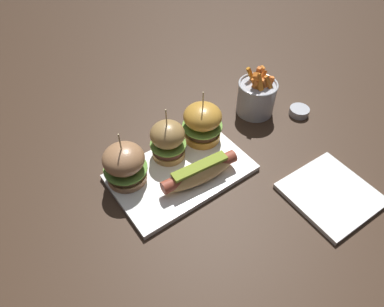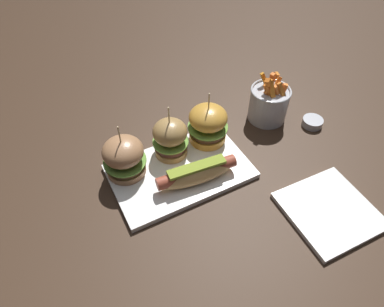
{
  "view_description": "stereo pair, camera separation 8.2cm",
  "coord_description": "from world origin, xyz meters",
  "px_view_note": "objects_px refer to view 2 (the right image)",
  "views": [
    {
      "loc": [
        -0.3,
        -0.45,
        0.65
      ],
      "look_at": [
        0.03,
        0.0,
        0.05
      ],
      "focal_mm": 32.21,
      "sensor_mm": 36.0,
      "label": 1
    },
    {
      "loc": [
        -0.23,
        -0.5,
        0.65
      ],
      "look_at": [
        0.03,
        0.0,
        0.05
      ],
      "focal_mm": 32.21,
      "sensor_mm": 36.0,
      "label": 2
    }
  ],
  "objects_px": {
    "slider_center": "(170,138)",
    "sauce_ramekin": "(312,122)",
    "fries_bucket": "(269,103)",
    "hot_dog": "(197,173)",
    "slider_left": "(124,157)",
    "side_plate": "(329,211)",
    "slider_right": "(208,124)",
    "platter_main": "(180,171)"
  },
  "relations": [
    {
      "from": "slider_left",
      "to": "fries_bucket",
      "type": "distance_m",
      "value": 0.43
    },
    {
      "from": "fries_bucket",
      "to": "sauce_ramekin",
      "type": "bearing_deg",
      "value": -42.6
    },
    {
      "from": "hot_dog",
      "to": "slider_right",
      "type": "distance_m",
      "value": 0.15
    },
    {
      "from": "slider_right",
      "to": "platter_main",
      "type": "bearing_deg",
      "value": -150.77
    },
    {
      "from": "fries_bucket",
      "to": "hot_dog",
      "type": "bearing_deg",
      "value": -157.53
    },
    {
      "from": "platter_main",
      "to": "slider_center",
      "type": "xyz_separation_m",
      "value": [
        0.01,
        0.06,
        0.06
      ]
    },
    {
      "from": "fries_bucket",
      "to": "sauce_ramekin",
      "type": "height_order",
      "value": "fries_bucket"
    },
    {
      "from": "slider_left",
      "to": "fries_bucket",
      "type": "relative_size",
      "value": 0.98
    },
    {
      "from": "slider_right",
      "to": "slider_left",
      "type": "bearing_deg",
      "value": -178.36
    },
    {
      "from": "slider_left",
      "to": "side_plate",
      "type": "height_order",
      "value": "slider_left"
    },
    {
      "from": "slider_left",
      "to": "sauce_ramekin",
      "type": "distance_m",
      "value": 0.53
    },
    {
      "from": "fries_bucket",
      "to": "sauce_ramekin",
      "type": "relative_size",
      "value": 2.6
    },
    {
      "from": "slider_center",
      "to": "slider_right",
      "type": "bearing_deg",
      "value": 0.43
    },
    {
      "from": "side_plate",
      "to": "sauce_ramekin",
      "type": "bearing_deg",
      "value": 56.12
    },
    {
      "from": "platter_main",
      "to": "slider_right",
      "type": "bearing_deg",
      "value": 29.23
    },
    {
      "from": "slider_right",
      "to": "fries_bucket",
      "type": "distance_m",
      "value": 0.2
    },
    {
      "from": "slider_center",
      "to": "slider_right",
      "type": "height_order",
      "value": "same"
    },
    {
      "from": "hot_dog",
      "to": "sauce_ramekin",
      "type": "xyz_separation_m",
      "value": [
        0.39,
        0.03,
        -0.03
      ]
    },
    {
      "from": "hot_dog",
      "to": "slider_center",
      "type": "height_order",
      "value": "slider_center"
    },
    {
      "from": "slider_left",
      "to": "side_plate",
      "type": "xyz_separation_m",
      "value": [
        0.36,
        -0.31,
        -0.06
      ]
    },
    {
      "from": "fries_bucket",
      "to": "sauce_ramekin",
      "type": "xyz_separation_m",
      "value": [
        0.09,
        -0.09,
        -0.04
      ]
    },
    {
      "from": "platter_main",
      "to": "fries_bucket",
      "type": "xyz_separation_m",
      "value": [
        0.31,
        0.07,
        0.05
      ]
    },
    {
      "from": "slider_left",
      "to": "sauce_ramekin",
      "type": "xyz_separation_m",
      "value": [
        0.52,
        -0.07,
        -0.05
      ]
    },
    {
      "from": "slider_center",
      "to": "sauce_ramekin",
      "type": "relative_size",
      "value": 2.61
    },
    {
      "from": "slider_center",
      "to": "side_plate",
      "type": "xyz_separation_m",
      "value": [
        0.24,
        -0.32,
        -0.06
      ]
    },
    {
      "from": "slider_center",
      "to": "hot_dog",
      "type": "bearing_deg",
      "value": -82.53
    },
    {
      "from": "fries_bucket",
      "to": "side_plate",
      "type": "height_order",
      "value": "fries_bucket"
    },
    {
      "from": "platter_main",
      "to": "slider_left",
      "type": "height_order",
      "value": "slider_left"
    },
    {
      "from": "platter_main",
      "to": "slider_left",
      "type": "relative_size",
      "value": 2.3
    },
    {
      "from": "side_plate",
      "to": "hot_dog",
      "type": "bearing_deg",
      "value": 136.9
    },
    {
      "from": "slider_right",
      "to": "fries_bucket",
      "type": "bearing_deg",
      "value": 2.91
    },
    {
      "from": "slider_center",
      "to": "fries_bucket",
      "type": "xyz_separation_m",
      "value": [
        0.31,
        0.01,
        -0.01
      ]
    },
    {
      "from": "slider_left",
      "to": "sauce_ramekin",
      "type": "relative_size",
      "value": 2.56
    },
    {
      "from": "slider_center",
      "to": "side_plate",
      "type": "bearing_deg",
      "value": -53.29
    },
    {
      "from": "slider_left",
      "to": "slider_right",
      "type": "distance_m",
      "value": 0.23
    },
    {
      "from": "platter_main",
      "to": "hot_dog",
      "type": "xyz_separation_m",
      "value": [
        0.02,
        -0.05,
        0.03
      ]
    },
    {
      "from": "hot_dog",
      "to": "side_plate",
      "type": "relative_size",
      "value": 1.05
    },
    {
      "from": "slider_right",
      "to": "side_plate",
      "type": "height_order",
      "value": "slider_right"
    },
    {
      "from": "slider_center",
      "to": "fries_bucket",
      "type": "bearing_deg",
      "value": 2.05
    },
    {
      "from": "side_plate",
      "to": "slider_center",
      "type": "bearing_deg",
      "value": 126.71
    },
    {
      "from": "platter_main",
      "to": "fries_bucket",
      "type": "distance_m",
      "value": 0.32
    },
    {
      "from": "platter_main",
      "to": "slider_right",
      "type": "height_order",
      "value": "slider_right"
    }
  ]
}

